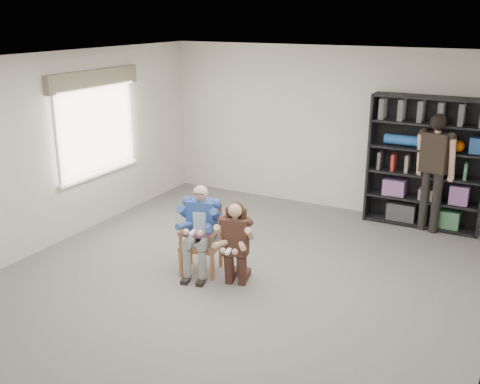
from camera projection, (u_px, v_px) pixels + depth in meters
The scene contains 8 objects.
room_shell at pixel (231, 180), 6.72m from camera, with size 6.00×7.00×2.80m, color silver, non-canonical shape.
floor at pixel (232, 285), 7.15m from camera, with size 6.00×7.00×0.01m, color slate.
window_left at pixel (97, 125), 8.80m from camera, with size 0.16×2.00×1.75m, color white, non-canonical shape.
armchair at pixel (201, 239), 7.38m from camera, with size 0.54×0.52×0.93m, color #B06C37, non-canonical shape.
seated_man at pixel (201, 230), 7.34m from camera, with size 0.52×0.73×1.21m, color #2D4793, non-canonical shape.
kneeling_woman at pixel (235, 245), 7.00m from camera, with size 0.47×0.75×1.11m, color #352117, non-canonical shape.
bookshelf at pixel (426, 163), 8.83m from camera, with size 1.80×0.38×2.10m, color black, non-canonical shape.
standing_man at pixel (433, 174), 8.66m from camera, with size 0.57×0.32×1.86m, color black, non-canonical shape.
Camera 1 is at (3.10, -5.65, 3.32)m, focal length 42.00 mm.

